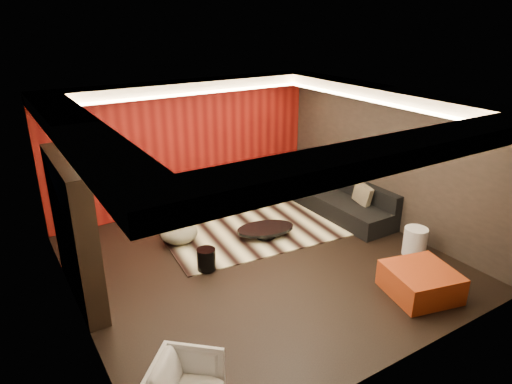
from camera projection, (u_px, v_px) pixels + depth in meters
floor at (260, 262)px, 8.02m from camera, size 6.00×6.00×0.02m
ceiling at (260, 101)px, 6.98m from camera, size 6.00×6.00×0.02m
wall_back at (185, 145)px, 9.87m from camera, size 6.00×0.02×2.80m
wall_left at (68, 231)px, 6.02m from camera, size 0.02×6.00×2.80m
wall_right at (388, 158)px, 8.99m from camera, size 0.02×6.00×2.80m
red_feature_wall at (186, 145)px, 9.84m from camera, size 5.98×0.05×2.78m
soffit_back at (188, 86)px, 9.15m from camera, size 6.00×0.60×0.22m
soffit_front at (395, 152)px, 4.90m from camera, size 6.00×0.60×0.22m
soffit_left at (78, 132)px, 5.70m from camera, size 0.60×4.80×0.22m
soffit_right at (384, 94)px, 8.36m from camera, size 0.60×4.80×0.22m
cove_back at (195, 93)px, 8.92m from camera, size 4.80×0.08×0.04m
cove_front at (371, 152)px, 5.20m from camera, size 4.80×0.08×0.04m
cove_left at (106, 135)px, 5.90m from camera, size 0.08×4.80×0.04m
cove_right at (370, 100)px, 8.22m from camera, size 0.08×4.80×0.04m
tv_surround at (74, 231)px, 6.68m from camera, size 0.30×2.00×2.20m
tv_screen at (82, 207)px, 6.63m from camera, size 0.04×1.30×0.80m
tv_shelf at (89, 252)px, 6.91m from camera, size 0.04×1.60×0.04m
rug at (255, 220)px, 9.60m from camera, size 4.26×3.36×0.02m
coffee_table at (265, 232)px, 8.84m from camera, size 1.34×1.34×0.19m
drum_stool at (206, 259)px, 7.68m from camera, size 0.37×0.37×0.37m
striped_pouf at (179, 233)px, 8.59m from camera, size 0.84×0.84×0.38m
white_side_table at (415, 241)px, 8.17m from camera, size 0.53×0.53×0.51m
orange_ottoman at (420, 282)px, 7.02m from camera, size 1.17×1.17×0.43m
sectional_sofa at (280, 194)px, 10.25m from camera, size 3.65×3.50×0.75m
throw_pillows at (280, 179)px, 10.12m from camera, size 3.06×2.84×0.50m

